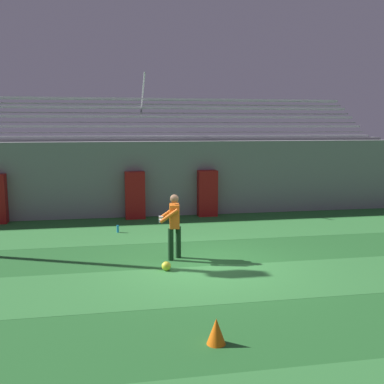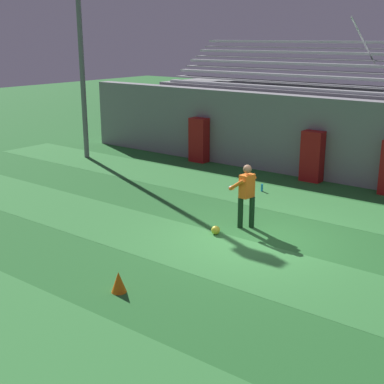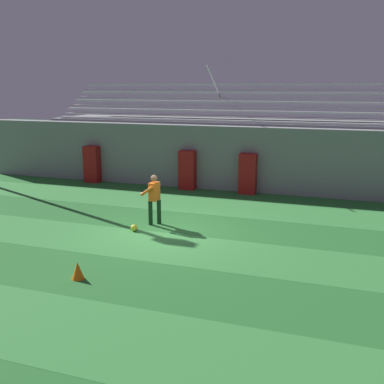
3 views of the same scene
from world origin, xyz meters
TOP-DOWN VIEW (x-y plane):
  - ground_plane at (0.00, 0.00)m, footprint 80.00×80.00m
  - turf_stripe_mid at (0.00, -1.27)m, footprint 28.00×2.36m
  - turf_stripe_far at (0.00, 3.46)m, footprint 28.00×2.36m
  - back_wall at (0.00, 6.50)m, footprint 24.00×0.60m
  - padding_pillar_gate_left at (-1.35, 5.95)m, footprint 0.72×0.44m
  - padding_pillar_gate_right at (1.35, 5.95)m, footprint 0.72×0.44m
  - bleacher_stand at (-0.00, 8.84)m, footprint 18.00×4.05m
  - goalkeeper at (-0.66, 0.65)m, footprint 0.61×0.62m
  - soccer_ball at (-0.97, -0.24)m, footprint 0.22×0.22m
  - traffic_cone at (-0.64, -3.95)m, footprint 0.30×0.30m
  - water_bottle at (-2.03, 3.82)m, footprint 0.07×0.07m

SIDE VIEW (x-z plane):
  - ground_plane at x=0.00m, z-range 0.00..0.00m
  - turf_stripe_mid at x=0.00m, z-range 0.00..0.01m
  - turf_stripe_far at x=0.00m, z-range 0.00..0.01m
  - soccer_ball at x=-0.97m, z-range 0.00..0.22m
  - water_bottle at x=-2.03m, z-range 0.00..0.24m
  - traffic_cone at x=-0.64m, z-range 0.00..0.42m
  - padding_pillar_gate_left at x=-1.35m, z-range 0.00..1.73m
  - padding_pillar_gate_right at x=1.35m, z-range 0.00..1.73m
  - goalkeeper at x=-0.66m, z-range 0.12..1.79m
  - back_wall at x=0.00m, z-range 0.00..2.80m
  - bleacher_stand at x=0.00m, z-range -1.21..4.22m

